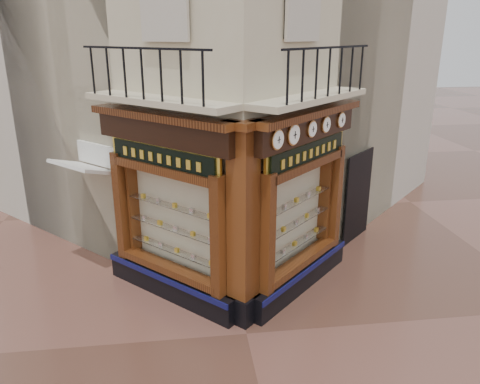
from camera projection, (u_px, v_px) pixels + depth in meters
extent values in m
plane|color=#503025|center=(247.00, 334.00, 8.85)|extent=(80.00, 80.00, 0.00)
cube|color=beige|center=(216.00, 10.00, 12.71)|extent=(11.31, 11.31, 12.00)
cube|color=beige|center=(132.00, 30.00, 14.89)|extent=(11.31, 11.31, 11.00)
cube|color=beige|center=(284.00, 30.00, 15.49)|extent=(11.31, 11.31, 11.00)
cube|color=black|center=(170.00, 285.00, 10.03)|extent=(2.72, 2.72, 0.55)
cube|color=#0D0F45|center=(163.00, 279.00, 9.82)|extent=(2.50, 2.50, 0.12)
cube|color=#331709|center=(219.00, 237.00, 8.74)|extent=(0.37, 0.37, 2.45)
cube|color=#331709|center=(123.00, 206.00, 10.36)|extent=(0.37, 0.37, 2.45)
cube|color=beige|center=(178.00, 217.00, 9.81)|extent=(1.80, 1.80, 2.10)
cube|color=black|center=(163.00, 132.00, 8.98)|extent=(2.69, 2.69, 0.50)
cube|color=#331709|center=(159.00, 116.00, 8.83)|extent=(2.86, 2.86, 0.14)
cube|color=black|center=(301.00, 276.00, 10.38)|extent=(2.72, 2.72, 0.55)
cube|color=#0D0F45|center=(309.00, 270.00, 10.21)|extent=(2.50, 2.50, 0.12)
cube|color=#331709|center=(266.00, 235.00, 8.85)|extent=(0.37, 0.37, 2.45)
cube|color=#331709|center=(334.00, 196.00, 10.95)|extent=(0.37, 0.37, 2.45)
cube|color=beige|center=(290.00, 211.00, 10.10)|extent=(1.80, 1.80, 2.10)
cube|color=black|center=(307.00, 128.00, 9.33)|extent=(2.69, 2.69, 0.50)
cube|color=#331709|center=(311.00, 113.00, 9.19)|extent=(2.86, 2.86, 0.14)
cube|color=black|center=(243.00, 307.00, 9.23)|extent=(0.78, 0.78, 0.55)
cube|color=#331709|center=(243.00, 216.00, 8.61)|extent=(0.64, 0.64, 3.50)
cube|color=#331709|center=(243.00, 124.00, 8.07)|extent=(0.85, 0.85, 0.14)
cube|color=beige|center=(158.00, 101.00, 8.72)|extent=(2.97, 2.97, 0.12)
cube|color=black|center=(140.00, 48.00, 8.17)|extent=(2.36, 2.36, 0.04)
cube|color=beige|center=(312.00, 98.00, 9.08)|extent=(2.97, 2.97, 0.12)
cube|color=black|center=(331.00, 47.00, 8.59)|extent=(2.36, 2.36, 0.04)
cylinder|color=#AF783A|center=(277.00, 140.00, 8.24)|extent=(0.30, 0.30, 0.38)
cylinder|color=white|center=(278.00, 140.00, 8.22)|extent=(0.24, 0.24, 0.32)
cube|color=black|center=(279.00, 140.00, 8.21)|extent=(0.02, 0.02, 0.13)
cube|color=black|center=(279.00, 140.00, 8.21)|extent=(0.07, 0.07, 0.01)
cylinder|color=#AF783A|center=(293.00, 135.00, 8.64)|extent=(0.33, 0.33, 0.41)
cylinder|color=white|center=(295.00, 135.00, 8.63)|extent=(0.27, 0.27, 0.36)
cube|color=black|center=(295.00, 135.00, 8.62)|extent=(0.02, 0.02, 0.14)
cube|color=black|center=(295.00, 135.00, 8.62)|extent=(0.08, 0.08, 0.01)
cylinder|color=#AF783A|center=(311.00, 129.00, 9.16)|extent=(0.28, 0.28, 0.34)
cylinder|color=white|center=(313.00, 129.00, 9.14)|extent=(0.22, 0.22, 0.29)
cube|color=black|center=(313.00, 129.00, 9.13)|extent=(0.02, 0.02, 0.11)
cube|color=black|center=(313.00, 129.00, 9.13)|extent=(0.07, 0.07, 0.01)
cylinder|color=#AF783A|center=(326.00, 125.00, 9.59)|extent=(0.28, 0.28, 0.34)
cylinder|color=white|center=(327.00, 125.00, 9.58)|extent=(0.22, 0.22, 0.30)
cube|color=black|center=(328.00, 125.00, 9.57)|extent=(0.02, 0.02, 0.11)
cube|color=black|center=(328.00, 125.00, 9.57)|extent=(0.07, 0.07, 0.01)
cylinder|color=#AF783A|center=(341.00, 120.00, 10.12)|extent=(0.28, 0.28, 0.34)
cylinder|color=white|center=(342.00, 120.00, 10.10)|extent=(0.22, 0.22, 0.29)
cube|color=black|center=(343.00, 120.00, 10.09)|extent=(0.02, 0.02, 0.11)
cube|color=black|center=(343.00, 120.00, 10.09)|extent=(0.07, 0.07, 0.01)
cube|color=yellow|center=(163.00, 158.00, 9.11)|extent=(2.14, 2.14, 0.57)
cube|color=black|center=(161.00, 158.00, 9.08)|extent=(2.00, 2.00, 0.43)
cube|color=yellow|center=(307.00, 153.00, 9.46)|extent=(2.18, 2.18, 0.58)
cube|color=black|center=(309.00, 153.00, 9.44)|extent=(2.03, 2.03, 0.44)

